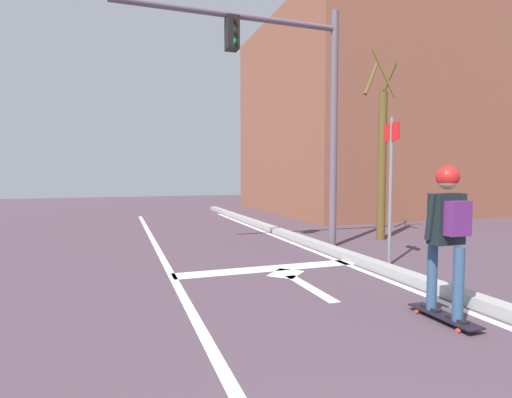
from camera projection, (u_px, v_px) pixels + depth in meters
name	position (u px, v px, depth m)	size (l,w,h in m)	color
lane_line_center	(178.00, 287.00, 5.64)	(0.12, 20.00, 0.01)	silver
lane_line_curbside	(362.00, 270.00, 6.64)	(0.12, 20.00, 0.01)	silver
stop_bar	(268.00, 269.00, 6.74)	(3.18, 0.40, 0.01)	silver
lane_arrow_stem	(310.00, 287.00, 5.62)	(0.16, 1.40, 0.01)	silver
lane_arrow_head	(286.00, 273.00, 6.42)	(0.56, 0.44, 0.01)	silver
curb_strip	(375.00, 265.00, 6.71)	(0.24, 24.00, 0.14)	#9D9C99
skateboard	(444.00, 316.00, 4.33)	(0.24, 0.87, 0.07)	black
skater	(448.00, 222.00, 4.25)	(0.45, 0.60, 1.62)	#2F4C6F
traffic_signal_mast	(290.00, 84.00, 8.29)	(4.66, 0.34, 5.09)	#60515D
street_sign_post	(391.00, 170.00, 6.92)	(0.09, 0.44, 2.58)	slate
roadside_tree	(382.00, 157.00, 9.65)	(0.93, 0.95, 4.51)	brown
building_block	(410.00, 122.00, 18.38)	(13.64, 8.75, 7.96)	brown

